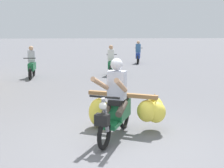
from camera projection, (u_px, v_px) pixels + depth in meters
ground_plane at (120, 148)px, 5.35m from camera, size 120.00×120.00×0.00m
motorbike_main_loaded at (126, 108)px, 6.04m from camera, size 1.66×1.71×1.58m
motorbike_distant_ahead_left at (32, 65)px, 12.87m from camera, size 0.50×1.62×1.40m
motorbike_distant_ahead_right at (111, 63)px, 13.56m from camera, size 0.50×1.62×1.40m
motorbike_distant_far_ahead at (138, 54)px, 18.16m from camera, size 0.58×1.60×1.40m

